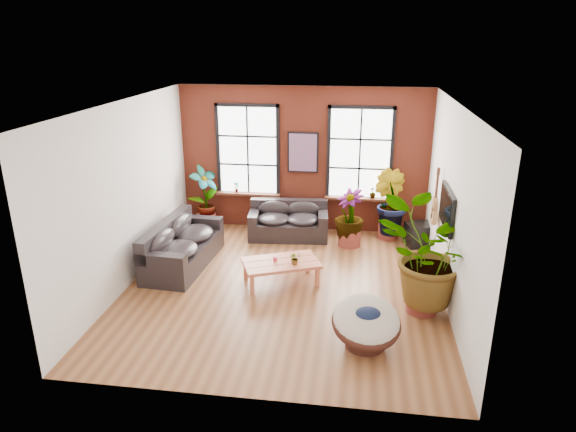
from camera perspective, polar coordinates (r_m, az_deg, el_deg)
name	(u,v)px	position (r m, az deg, el deg)	size (l,w,h in m)	color
room	(285,199)	(9.50, -0.38, 1.90)	(6.04, 6.54, 3.54)	brown
sofa_back	(289,221)	(12.29, 0.06, -0.59)	(1.94, 1.07, 0.85)	black
sofa_left	(181,246)	(11.03, -11.85, -3.26)	(1.14, 2.43, 0.94)	black
coffee_table	(281,264)	(10.01, -0.80, -5.35)	(1.65, 1.33, 0.56)	#C96748
papasan_chair	(366,323)	(8.20, 8.68, -11.62)	(1.30, 1.31, 0.81)	#3D1D15
poster	(303,152)	(12.35, 1.67, 7.07)	(0.74, 0.06, 0.98)	black
tv_wall_unit	(443,209)	(10.03, 16.83, 0.78)	(0.13, 1.86, 1.20)	black
media_box	(420,235)	(12.22, 14.48, -2.01)	(0.75, 0.68, 0.52)	black
pot_back_left	(206,221)	(13.05, -9.07, -0.57)	(0.66, 0.66, 0.37)	brown
pot_back_right	(388,231)	(12.51, 11.06, -1.65)	(0.62, 0.62, 0.35)	brown
pot_right_wall	(422,301)	(9.44, 14.63, -9.13)	(0.67, 0.67, 0.40)	brown
pot_mid	(349,237)	(11.94, 6.83, -2.38)	(0.58, 0.58, 0.38)	brown
floor_plant_back_left	(205,195)	(12.86, -9.20, 2.37)	(0.76, 0.52, 1.45)	#114012
floor_plant_back_right	(389,202)	(12.23, 11.17, 1.50)	(0.83, 0.67, 1.51)	#114012
floor_plant_right_wall	(426,256)	(9.03, 15.12, -4.32)	(1.65, 1.43, 1.84)	#114012
floor_plant_mid	(349,215)	(11.75, 6.84, 0.12)	(0.67, 0.67, 1.20)	#114012
table_plant	(295,258)	(9.83, 0.79, -4.71)	(0.22, 0.19, 0.25)	#114012
sill_plant_left	(236,187)	(12.81, -5.76, 3.22)	(0.14, 0.10, 0.27)	#114012
sill_plant_right	(373,193)	(12.47, 9.39, 2.59)	(0.15, 0.15, 0.27)	#114012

